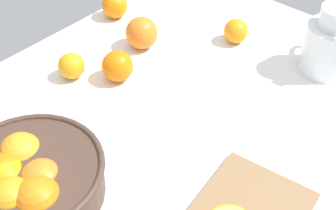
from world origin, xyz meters
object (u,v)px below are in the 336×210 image
object	(u,v)px
fruit_bowl	(28,180)
loose_orange_4	(118,66)
loose_orange_3	(236,31)
loose_orange_0	(142,33)
loose_orange_1	(71,66)
juice_pitcher	(329,47)
loose_orange_2	(115,6)

from	to	relation	value
fruit_bowl	loose_orange_4	world-z (taller)	fruit_bowl
loose_orange_4	loose_orange_3	bearing A→B (deg)	-20.87
loose_orange_0	loose_orange_1	bearing A→B (deg)	169.05
loose_orange_3	juice_pitcher	bearing A→B (deg)	-78.64
fruit_bowl	loose_orange_2	world-z (taller)	fruit_bowl
juice_pitcher	loose_orange_2	bearing A→B (deg)	106.73
fruit_bowl	loose_orange_1	distance (cm)	36.21
loose_orange_4	juice_pitcher	bearing A→B (deg)	-44.36
loose_orange_1	loose_orange_2	world-z (taller)	loose_orange_2
fruit_bowl	loose_orange_1	world-z (taller)	fruit_bowl
juice_pitcher	loose_orange_4	world-z (taller)	juice_pitcher
fruit_bowl	loose_orange_4	xyz separation A→B (cm)	(35.07, 13.53, -1.39)
loose_orange_1	loose_orange_4	world-z (taller)	loose_orange_4
loose_orange_0	loose_orange_4	bearing A→B (deg)	-159.80
loose_orange_4	loose_orange_1	bearing A→B (deg)	126.96
fruit_bowl	loose_orange_1	xyz separation A→B (cm)	(28.35, 22.45, -1.96)
loose_orange_4	loose_orange_2	bearing A→B (deg)	47.42
fruit_bowl	loose_orange_1	size ratio (longest dim) A/B	4.28
juice_pitcher	loose_orange_2	size ratio (longest dim) A/B	2.46
loose_orange_0	loose_orange_2	world-z (taller)	loose_orange_0
juice_pitcher	fruit_bowl	bearing A→B (deg)	162.90
loose_orange_3	loose_orange_4	xyz separation A→B (cm)	(-31.58, 12.04, 0.54)
juice_pitcher	loose_orange_1	world-z (taller)	juice_pitcher
fruit_bowl	loose_orange_2	bearing A→B (deg)	32.42
loose_orange_2	loose_orange_3	xyz separation A→B (cm)	(12.27, -33.05, -0.37)
juice_pitcher	loose_orange_2	world-z (taller)	juice_pitcher
fruit_bowl	loose_orange_4	distance (cm)	37.61
fruit_bowl	loose_orange_2	xyz separation A→B (cm)	(54.37, 34.54, -1.56)
loose_orange_1	loose_orange_3	bearing A→B (deg)	-28.70
loose_orange_1	loose_orange_2	size ratio (longest dim) A/B	0.89
fruit_bowl	loose_orange_0	size ratio (longest dim) A/B	3.26
juice_pitcher	loose_orange_1	xyz separation A→B (cm)	(-43.00, 44.40, -3.17)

